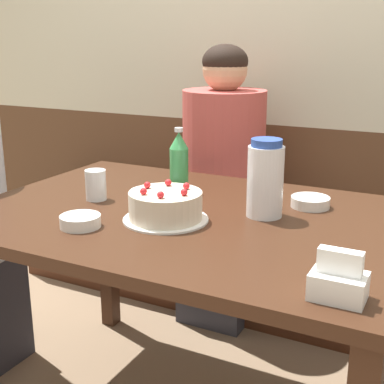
{
  "coord_description": "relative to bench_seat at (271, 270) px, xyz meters",
  "views": [
    {
      "loc": [
        0.71,
        -1.36,
        1.24
      ],
      "look_at": [
        -0.01,
        0.05,
        0.79
      ],
      "focal_mm": 50.0,
      "sensor_mm": 36.0,
      "label": 1
    }
  ],
  "objects": [
    {
      "name": "bench_seat",
      "position": [
        0.0,
        0.0,
        0.0
      ],
      "size": [
        2.64,
        0.38,
        0.43
      ],
      "color": "#472314",
      "rests_on": "ground_plane"
    },
    {
      "name": "dining_table",
      "position": [
        0.0,
        -0.83,
        0.43
      ],
      "size": [
        1.31,
        0.92,
        0.74
      ],
      "color": "#381E11",
      "rests_on": "ground_plane"
    },
    {
      "name": "bowl_soup_white",
      "position": [
        -0.2,
        -1.08,
        0.54
      ],
      "size": [
        0.11,
        0.11,
        0.03
      ],
      "color": "white",
      "rests_on": "dining_table"
    },
    {
      "name": "bowl_side_dish",
      "position": [
        0.32,
        -0.61,
        0.54
      ],
      "size": [
        0.12,
        0.12,
        0.03
      ],
      "color": "white",
      "rests_on": "dining_table"
    },
    {
      "name": "water_pitcher",
      "position": [
        0.22,
        -0.75,
        0.63
      ],
      "size": [
        0.11,
        0.11,
        0.23
      ],
      "color": "white",
      "rests_on": "dining_table"
    },
    {
      "name": "napkin_holder",
      "position": [
        0.53,
        -1.18,
        0.56
      ],
      "size": [
        0.11,
        0.08,
        0.11
      ],
      "color": "white",
      "rests_on": "dining_table"
    },
    {
      "name": "glass_water_tall",
      "position": [
        -0.32,
        -0.85,
        0.57
      ],
      "size": [
        0.07,
        0.07,
        0.1
      ],
      "color": "silver",
      "rests_on": "dining_table"
    },
    {
      "name": "back_wall",
      "position": [
        0.0,
        0.22,
        1.03
      ],
      "size": [
        4.8,
        0.04,
        2.5
      ],
      "color": "brown",
      "rests_on": "ground_plane"
    },
    {
      "name": "bowl_rice_small",
      "position": [
        -0.17,
        -0.77,
        0.54
      ],
      "size": [
        0.13,
        0.13,
        0.03
      ],
      "color": "white",
      "rests_on": "dining_table"
    },
    {
      "name": "soju_bottle",
      "position": [
        -0.14,
        -0.63,
        0.63
      ],
      "size": [
        0.06,
        0.06,
        0.22
      ],
      "color": "#388E4C",
      "rests_on": "dining_table"
    },
    {
      "name": "person_grey_tee",
      "position": [
        -0.2,
        -0.11,
        0.38
      ],
      "size": [
        0.36,
        0.36,
        1.22
      ],
      "rotation": [
        0.0,
        0.0,
        -1.57
      ],
      "color": "#33333D",
      "rests_on": "ground_plane"
    },
    {
      "name": "birthday_cake",
      "position": [
        -0.02,
        -0.92,
        0.56
      ],
      "size": [
        0.25,
        0.25,
        0.11
      ],
      "color": "white",
      "rests_on": "dining_table"
    }
  ]
}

